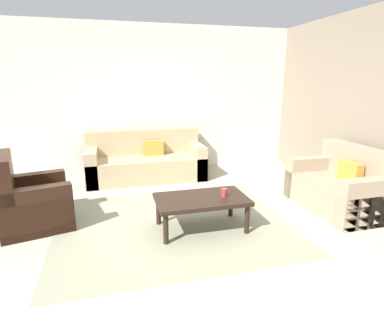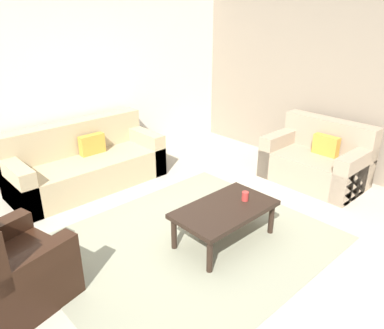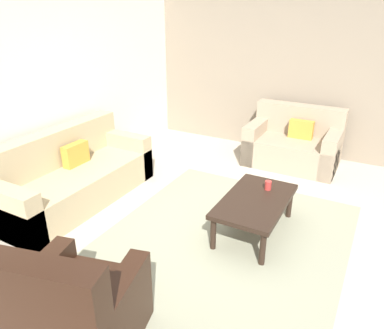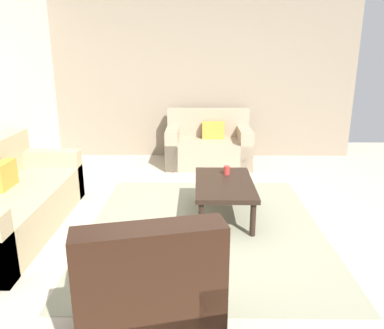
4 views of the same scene
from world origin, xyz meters
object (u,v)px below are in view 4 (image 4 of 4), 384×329
at_px(couch_main, 1,204).
at_px(cup, 227,170).
at_px(coffee_table, 224,186).
at_px(armchair_leather, 149,308).
at_px(couch_loveseat, 208,146).

bearing_deg(couch_main, cup, -74.16).
bearing_deg(coffee_table, armchair_leather, 163.68).
relative_size(couch_loveseat, armchair_leather, 1.41).
distance_m(armchair_leather, coffee_table, 2.13).
xyz_separation_m(couch_main, coffee_table, (0.40, -2.32, 0.06)).
distance_m(armchair_leather, cup, 2.41).
relative_size(couch_main, armchair_leather, 2.18).
distance_m(couch_loveseat, cup, 1.88).
bearing_deg(armchair_leather, cup, -15.56).
bearing_deg(couch_main, coffee_table, -80.24).
height_order(couch_main, couch_loveseat, same).
bearing_deg(couch_main, couch_loveseat, -40.97).
distance_m(couch_main, coffee_table, 2.35).
xyz_separation_m(couch_main, armchair_leather, (-1.65, -1.72, 0.01)).
xyz_separation_m(armchair_leather, coffee_table, (2.05, -0.60, 0.05)).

